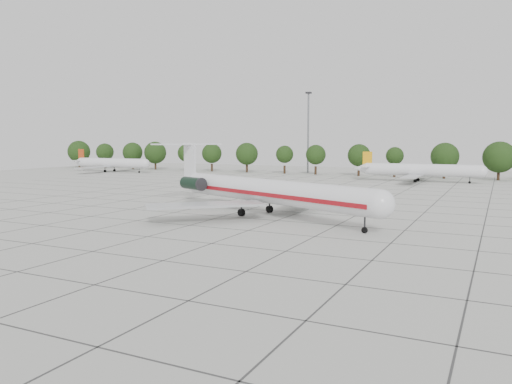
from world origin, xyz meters
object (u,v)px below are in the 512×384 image
Objects in this scene: main_airliner at (259,190)px; bg_airliner_a at (111,163)px; bg_airliner_c at (420,170)px; floodlight_mast at (308,128)px.

bg_airliner_a is at bearing 166.47° from main_airliner.
bg_airliner_c is 1.11× the size of floodlight_mast.
bg_airliner_c is 44.45m from floodlight_mast.
floodlight_mast is (-37.46, 21.06, 11.37)m from bg_airliner_c.
main_airliner is 106.40m from bg_airliner_a.
floodlight_mast reaches higher than main_airliner.
bg_airliner_a is 96.75m from bg_airliner_c.
bg_airliner_a is (-84.94, 64.07, -0.56)m from main_airliner.
floodlight_mast is at bearing 150.66° from bg_airliner_c.
main_airliner is 92.80m from floodlight_mast.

